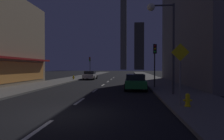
# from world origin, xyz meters

# --- Properties ---
(ground_plane) EXTENTS (78.00, 136.00, 0.10)m
(ground_plane) POSITION_xyz_m (0.00, 32.00, -0.05)
(ground_plane) COLOR black
(sidewalk_right) EXTENTS (4.00, 76.00, 0.15)m
(sidewalk_right) POSITION_xyz_m (7.00, 32.00, 0.07)
(sidewalk_right) COLOR #605E59
(sidewalk_right) RESTS_ON ground
(sidewalk_left) EXTENTS (4.00, 76.00, 0.15)m
(sidewalk_left) POSITION_xyz_m (-7.00, 32.00, 0.07)
(sidewalk_left) COLOR #605E59
(sidewalk_left) RESTS_ON ground
(lane_marking_center) EXTENTS (0.16, 33.40, 0.01)m
(lane_marking_center) POSITION_xyz_m (0.00, 13.60, 0.01)
(lane_marking_center) COLOR silver
(lane_marking_center) RESTS_ON ground
(building_apartment_right) EXTENTS (11.00, 20.00, 17.62)m
(building_apartment_right) POSITION_xyz_m (14.50, 16.00, 8.81)
(building_apartment_right) COLOR slate
(building_apartment_right) RESTS_ON ground
(skyscraper_distant_tall) EXTENTS (5.22, 7.57, 78.23)m
(skyscraper_distant_tall) POSITION_xyz_m (-1.45, 154.44, 39.12)
(skyscraper_distant_tall) COLOR #5D5846
(skyscraper_distant_tall) RESTS_ON ground
(skyscraper_distant_mid) EXTENTS (7.99, 5.40, 39.13)m
(skyscraper_distant_mid) POSITION_xyz_m (11.70, 148.70, 19.57)
(skyscraper_distant_mid) COLOR #333126
(skyscraper_distant_mid) RESTS_ON ground
(car_parked_near) EXTENTS (1.98, 4.24, 1.45)m
(car_parked_near) POSITION_xyz_m (3.60, 9.38, 0.74)
(car_parked_near) COLOR #1E722D
(car_parked_near) RESTS_ON ground
(car_parked_far) EXTENTS (1.98, 4.24, 1.45)m
(car_parked_far) POSITION_xyz_m (-3.60, 23.45, 0.74)
(car_parked_far) COLOR silver
(car_parked_far) RESTS_ON ground
(fire_hydrant_yellow_near) EXTENTS (0.42, 0.30, 0.65)m
(fire_hydrant_yellow_near) POSITION_xyz_m (5.90, 1.55, 0.45)
(fire_hydrant_yellow_near) COLOR yellow
(fire_hydrant_yellow_near) RESTS_ON sidewalk_right
(fire_hydrant_far_left) EXTENTS (0.42, 0.30, 0.65)m
(fire_hydrant_far_left) POSITION_xyz_m (-5.90, 21.34, 0.45)
(fire_hydrant_far_left) COLOR gold
(fire_hydrant_far_left) RESTS_ON sidewalk_left
(traffic_light_near_right) EXTENTS (0.32, 0.48, 4.20)m
(traffic_light_near_right) POSITION_xyz_m (5.50, 10.23, 3.19)
(traffic_light_near_right) COLOR #2D2D2D
(traffic_light_near_right) RESTS_ON sidewalk_right
(traffic_light_far_left) EXTENTS (0.32, 0.48, 4.20)m
(traffic_light_far_left) POSITION_xyz_m (-5.50, 32.15, 3.19)
(traffic_light_far_left) COLOR #2D2D2D
(traffic_light_far_left) RESTS_ON sidewalk_left
(street_lamp_right) EXTENTS (1.96, 0.56, 6.58)m
(street_lamp_right) POSITION_xyz_m (5.38, 5.79, 5.07)
(street_lamp_right) COLOR #38383D
(street_lamp_right) RESTS_ON sidewalk_right
(pedestrian_crossing_sign) EXTENTS (0.91, 0.08, 3.15)m
(pedestrian_crossing_sign) POSITION_xyz_m (5.60, 1.81, 2.02)
(pedestrian_crossing_sign) COLOR slate
(pedestrian_crossing_sign) RESTS_ON sidewalk_right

